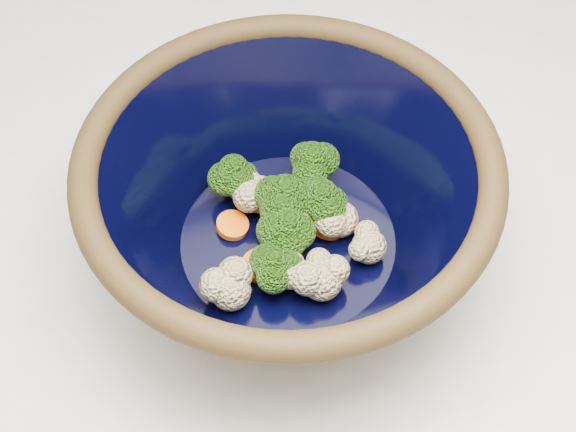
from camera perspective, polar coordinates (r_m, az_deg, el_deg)
counter at (r=1.11m, az=-1.31°, el=-10.94°), size 1.20×1.20×0.90m
mixing_bowl at (r=0.60m, az=0.00°, el=0.73°), size 0.38×0.38×0.13m
vegetable_pile at (r=0.62m, az=0.26°, el=-0.17°), size 0.14×0.14×0.06m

